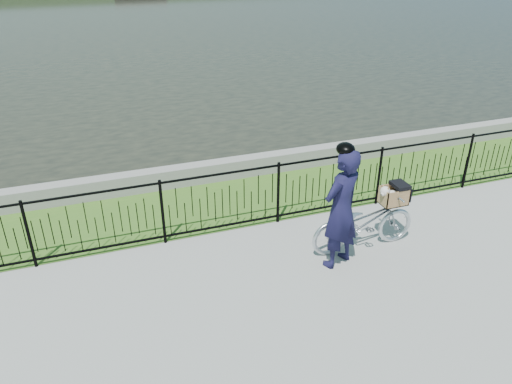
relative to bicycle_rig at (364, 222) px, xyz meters
name	(u,v)px	position (x,y,z in m)	size (l,w,h in m)	color
ground	(254,287)	(-2.00, -0.40, -0.48)	(120.00, 120.00, 0.00)	gray
grass_strip	(209,205)	(-2.00, 2.20, -0.48)	(60.00, 2.00, 0.01)	#406920
water	(99,4)	(-2.00, 32.60, -0.48)	(120.00, 120.00, 0.00)	#28291E
quay_wall	(196,174)	(-2.00, 3.20, -0.28)	(60.00, 0.30, 0.40)	gray
fence	(222,202)	(-2.00, 1.20, 0.09)	(14.00, 0.06, 1.15)	black
bicycle_rig	(364,222)	(0.00, 0.00, 0.00)	(1.78, 0.62, 1.09)	silver
cyclist	(341,208)	(-0.59, -0.25, 0.50)	(0.82, 0.70, 1.98)	black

